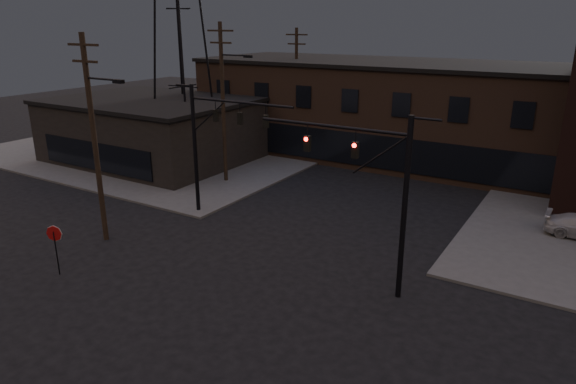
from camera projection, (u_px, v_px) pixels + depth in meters
The scene contains 12 objects.
ground at pixel (217, 301), 22.15m from camera, with size 140.00×140.00×0.00m, color black.
sidewalk_nw at pixel (185, 143), 50.85m from camera, with size 30.00×30.00×0.15m, color #474744.
building_row at pixel (425, 115), 43.53m from camera, with size 40.00×12.00×8.00m, color #4A3327.
building_left at pixel (152, 131), 44.24m from camera, with size 16.00×12.00×5.00m, color black.
traffic_signal_near at pixel (380, 185), 21.57m from camera, with size 7.12×0.24×8.00m.
traffic_signal_far at pixel (211, 136), 30.38m from camera, with size 7.12×0.24×8.00m.
stop_sign at pixel (55, 239), 23.94m from camera, with size 0.72×0.33×2.48m.
utility_pole_near at pixel (95, 135), 26.61m from camera, with size 3.70×0.28×11.00m.
utility_pole_mid at pixel (224, 100), 36.73m from camera, with size 3.70×0.28×11.50m.
utility_pole_far at pixel (296, 87), 47.07m from camera, with size 2.20×0.28×11.00m.
transmission_tower at pixel (178, 9), 41.71m from camera, with size 7.00×7.00×25.00m, color black, non-canonical shape.
car_crossing at pixel (404, 156), 43.05m from camera, with size 1.70×4.89×1.61m, color black.
Camera 1 is at (12.83, -15.04, 11.45)m, focal length 32.00 mm.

